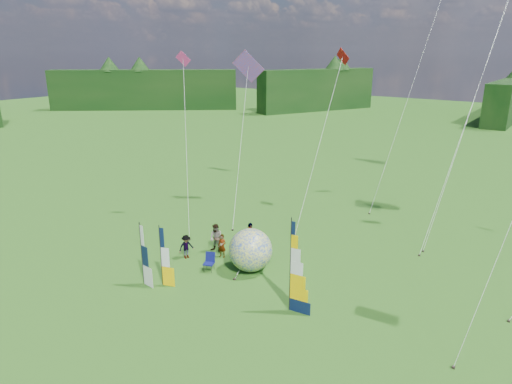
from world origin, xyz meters
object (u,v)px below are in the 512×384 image
Objects in this scene: feather_banner_main at (290,267)px; side_banner_far at (142,255)px; side_banner_left at (161,257)px; spectator_d at (250,236)px; camp_chair at (209,262)px; kite_whale at (474,93)px; spectator_b at (216,238)px; spectator_a at (222,246)px; spectator_c at (186,247)px; bol_inflatable at (250,250)px.

side_banner_far is at bearing -169.52° from feather_banner_main.
spectator_d is (1.11, 6.69, -0.80)m from side_banner_left.
feather_banner_main reaches higher than side_banner_left.
side_banner_left is at bearing 33.76° from side_banner_far.
camp_chair is 0.06× the size of kite_whale.
spectator_b reaches higher than spectator_d.
spectator_c is (-1.71, -1.44, 0.01)m from spectator_a.
side_banner_far is 1.38× the size of bol_inflatable.
feather_banner_main is 4.35× the size of camp_chair.
feather_banner_main reaches higher than spectator_d.
side_banner_left is at bearing 114.23° from spectator_d.
spectator_b is 1.02× the size of spectator_d.
side_banner_left is 1.87× the size of spectator_d.
bol_inflatable reaches higher than spectator_b.
spectator_a is 19.89m from kite_whale.
side_banner_far is 7.55m from spectator_d.
camp_chair is at bearing -141.22° from bol_inflatable.
spectator_c is (-0.38, 3.79, -1.00)m from side_banner_far.
spectator_c is (-0.90, -1.83, -0.17)m from spectator_b.
bol_inflatable is 4.38m from spectator_c.
spectator_c is at bearing 164.45° from feather_banner_main.
side_banner_far is at bearing -128.37° from bol_inflatable.
spectator_a is 1.37× the size of camp_chair.
feather_banner_main is at bearing -2.28° from side_banner_left.
feather_banner_main is 0.25× the size of kite_whale.
kite_whale reaches higher than camp_chair.
spectator_a is at bearing 67.60° from side_banner_left.
spectator_c is at bearing 88.02° from spectator_d.
camp_chair is at bearing 165.61° from feather_banner_main.
camp_chair is (-1.92, -1.54, -0.74)m from bol_inflatable.
side_banner_far reaches higher than spectator_c.
spectator_c is (-8.41, 1.30, -1.63)m from feather_banner_main.
side_banner_left reaches higher than spectator_d.
spectator_a is at bearing 81.21° from side_banner_far.
spectator_c is at bearing 94.32° from side_banner_left.
bol_inflatable reaches higher than camp_chair.
spectator_c is at bearing -116.96° from kite_whale.
spectator_b is 1.70× the size of camp_chair.
kite_whale reaches higher than spectator_c.
kite_whale is (10.03, 16.16, 9.15)m from camp_chair.
kite_whale is (3.92, 16.98, 7.30)m from feather_banner_main.
spectator_a is (-6.70, 2.74, -1.64)m from feather_banner_main.
spectator_b is (-0.44, 5.11, -0.78)m from side_banner_left.
kite_whale is (10.99, 18.96, 7.98)m from side_banner_left.
side_banner_far is (-0.96, -0.52, 0.05)m from side_banner_left.
feather_banner_main is 3.11× the size of spectator_c.
spectator_b is 1.22× the size of spectator_c.
kite_whale is at bearing 36.68° from camp_chair.
bol_inflatable is 3.43m from spectator_b.
spectator_d is (2.07, 7.21, -0.85)m from side_banner_far.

